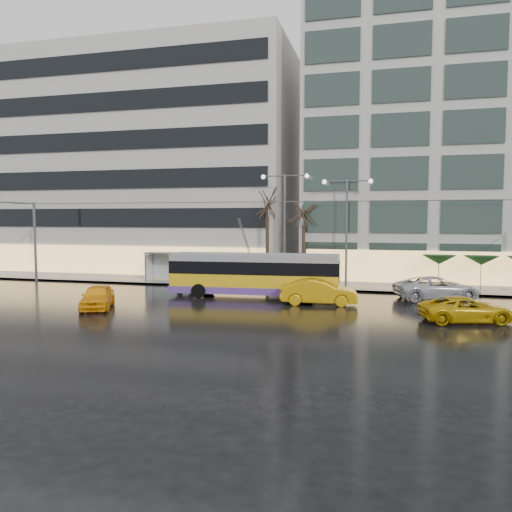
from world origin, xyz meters
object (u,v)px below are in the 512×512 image
(trolleybus, at_px, (255,276))
(taxi_a, at_px, (97,297))
(street_lamp_near, at_px, (285,214))
(bus_shelter, at_px, (167,260))

(trolleybus, distance_m, taxi_a, 10.85)
(street_lamp_near, bearing_deg, trolleybus, -100.13)
(trolleybus, xyz_separation_m, taxi_a, (-8.34, -6.91, -0.77))
(trolleybus, relative_size, street_lamp_near, 1.35)
(taxi_a, bearing_deg, bus_shelter, 71.58)
(trolleybus, height_order, taxi_a, trolleybus)
(street_lamp_near, height_order, taxi_a, street_lamp_near)
(trolleybus, bearing_deg, bus_shelter, 148.66)
(bus_shelter, xyz_separation_m, street_lamp_near, (10.38, 0.11, 4.03))
(street_lamp_near, distance_m, taxi_a, 16.65)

